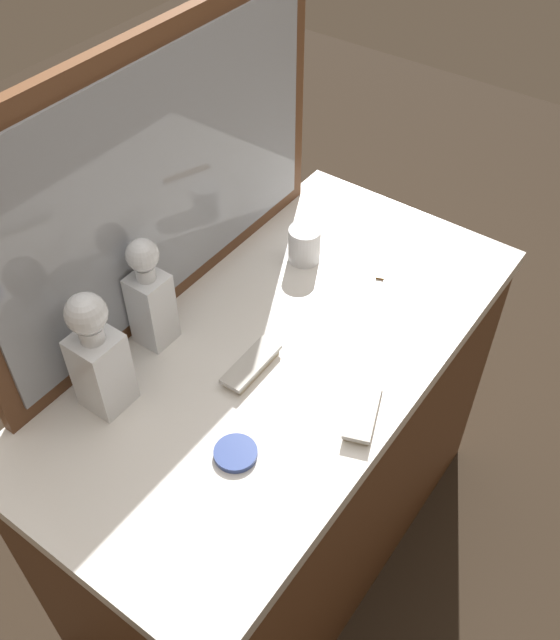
{
  "coord_description": "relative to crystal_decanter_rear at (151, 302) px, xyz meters",
  "views": [
    {
      "loc": [
        -0.82,
        -0.59,
        1.95
      ],
      "look_at": [
        0.0,
        0.0,
        0.92
      ],
      "focal_mm": 39.64,
      "sensor_mm": 36.0,
      "label": 1
    }
  ],
  "objects": [
    {
      "name": "ground_plane",
      "position": [
        0.13,
        -0.23,
        -0.95
      ],
      "size": [
        6.0,
        6.0,
        0.0
      ],
      "primitive_type": "plane",
      "color": "#2D2319"
    },
    {
      "name": "dresser",
      "position": [
        0.13,
        -0.23,
        -0.53
      ],
      "size": [
        1.21,
        0.61,
        0.84
      ],
      "color": "brown",
      "rests_on": "ground_plane"
    },
    {
      "name": "dresser_mirror",
      "position": [
        0.13,
        0.06,
        0.2
      ],
      "size": [
        0.96,
        0.03,
        0.61
      ],
      "color": "brown",
      "rests_on": "dresser"
    },
    {
      "name": "crystal_decanter_rear",
      "position": [
        0.0,
        0.0,
        0.0
      ],
      "size": [
        0.07,
        0.07,
        0.26
      ],
      "color": "white",
      "rests_on": "dresser"
    },
    {
      "name": "crystal_decanter_front",
      "position": [
        -0.18,
        -0.04,
        0.01
      ],
      "size": [
        0.09,
        0.09,
        0.28
      ],
      "color": "white",
      "rests_on": "dresser"
    },
    {
      "name": "crystal_tumbler_far_right",
      "position": [
        0.4,
        -0.11,
        -0.07
      ],
      "size": [
        0.08,
        0.08,
        0.09
      ],
      "color": "white",
      "rests_on": "dresser"
    },
    {
      "name": "silver_brush_far_left",
      "position": [
        0.05,
        -0.22,
        -0.09
      ],
      "size": [
        0.15,
        0.05,
        0.02
      ],
      "color": "#B7A88C",
      "rests_on": "dresser"
    },
    {
      "name": "silver_brush_center",
      "position": [
        0.09,
        -0.46,
        -0.09
      ],
      "size": [
        0.17,
        0.11,
        0.02
      ],
      "color": "#B7A88C",
      "rests_on": "dresser"
    },
    {
      "name": "porcelain_dish",
      "position": [
        -0.14,
        -0.32,
        -0.1
      ],
      "size": [
        0.08,
        0.08,
        0.01
      ],
      "color": "#33478C",
      "rests_on": "dresser"
    },
    {
      "name": "tortoiseshell_comb",
      "position": [
        0.51,
        -0.27,
        -0.1
      ],
      "size": [
        0.14,
        0.07,
        0.01
      ],
      "color": "brown",
      "rests_on": "dresser"
    }
  ]
}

